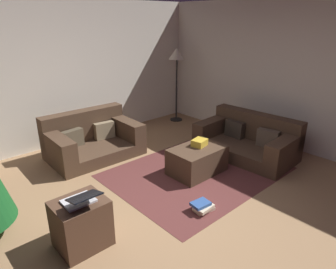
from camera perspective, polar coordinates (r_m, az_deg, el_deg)
name	(u,v)px	position (r m, az deg, el deg)	size (l,w,h in m)	color
ground_plane	(170,216)	(3.85, 0.41, -15.04)	(6.40, 6.40, 0.00)	#93704C
rear_partition	(52,76)	(5.91, -20.97, 10.25)	(6.40, 0.12, 2.60)	silver
corner_partition	(305,78)	(5.81, 24.29, 9.62)	(0.12, 6.40, 2.60)	silver
couch_left	(91,139)	(5.48, -14.18, -0.89)	(1.53, 1.03, 0.75)	#473323
couch_right	(248,140)	(5.51, 14.84, -1.00)	(1.03, 1.68, 0.70)	#473323
ottoman	(197,160)	(4.75, 5.47, -4.80)	(0.85, 0.56, 0.41)	#473323
gift_box	(199,143)	(4.72, 5.92, -1.52)	(0.23, 0.18, 0.10)	gold
tv_remote	(200,144)	(4.78, 5.93, -1.78)	(0.05, 0.16, 0.02)	black
side_table	(81,224)	(3.42, -15.91, -15.76)	(0.52, 0.44, 0.53)	#4C3323
laptop	(81,199)	(3.19, -16.04, -11.59)	(0.31, 0.40, 0.18)	silver
book_stack	(203,207)	(3.93, 6.52, -13.31)	(0.29, 0.23, 0.12)	beige
corner_lamp	(177,59)	(6.91, 1.66, 13.89)	(0.36, 0.36, 1.65)	black
area_rug	(197,172)	(4.84, 5.39, -6.97)	(2.60, 2.00, 0.01)	#592B29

